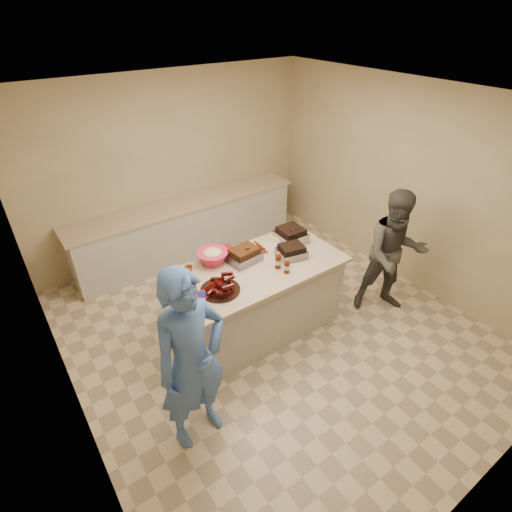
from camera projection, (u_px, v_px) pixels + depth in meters
room at (272, 330)px, 4.97m from camera, size 4.50×5.00×2.70m
back_counter at (187, 228)px, 6.23m from camera, size 3.60×0.64×0.90m
island at (258, 326)px, 5.02m from camera, size 1.96×1.04×0.93m
rib_platter at (220, 291)px, 4.12m from camera, size 0.48×0.48×0.17m
pulled_pork_tray at (244, 261)px, 4.59m from camera, size 0.39×0.31×0.11m
brisket_tray at (291, 257)px, 4.66m from camera, size 0.36×0.32×0.09m
roasting_pan at (290, 242)px, 4.95m from camera, size 0.35×0.35×0.13m
coleslaw_bowl at (213, 263)px, 4.56m from camera, size 0.36×0.36×0.25m
sausage_plate at (254, 253)px, 4.72m from camera, size 0.35×0.35×0.05m
mac_cheese_dish at (287, 240)px, 4.99m from camera, size 0.39×0.32×0.09m
bbq_bottle_a at (286, 273)px, 4.39m from camera, size 0.06×0.06×0.18m
bbq_bottle_b at (278, 268)px, 4.47m from camera, size 0.07×0.07×0.20m
mustard_bottle at (241, 257)px, 4.65m from camera, size 0.05×0.05×0.13m
sauce_bowl at (242, 263)px, 4.54m from camera, size 0.13×0.04×0.13m
plate_stack_large at (185, 287)px, 4.18m from camera, size 0.23×0.23×0.03m
plate_stack_small at (202, 296)px, 4.04m from camera, size 0.16×0.16×0.02m
plastic_cup at (189, 273)px, 4.38m from camera, size 0.10×0.09×0.10m
basket_stack at (226, 254)px, 4.71m from camera, size 0.19×0.16×0.09m
guest_blue at (200, 428)px, 3.83m from camera, size 0.89×1.90×0.44m
guest_gray at (382, 305)px, 5.36m from camera, size 1.57×1.82×0.62m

